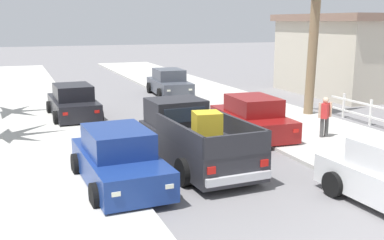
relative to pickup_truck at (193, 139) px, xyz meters
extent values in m
cube|color=beige|center=(-4.73, 4.33, -0.73)|extent=(5.07, 60.00, 0.12)
cube|color=beige|center=(5.64, 4.33, -0.73)|extent=(5.07, 60.00, 0.12)
cube|color=silver|center=(-3.59, 4.33, -0.74)|extent=(0.16, 60.00, 0.10)
cube|color=silver|center=(4.50, 4.33, -0.74)|extent=(0.16, 60.00, 0.10)
cube|color=#28282D|center=(0.01, -0.21, -0.19)|extent=(2.15, 5.18, 0.80)
cube|color=#28282D|center=(-0.06, 1.39, 0.61)|extent=(1.79, 1.58, 0.80)
cube|color=#283342|center=(-0.03, 0.63, 0.63)|extent=(1.38, 0.12, 0.44)
cube|color=#283342|center=(-0.10, 2.15, 0.63)|extent=(1.46, 0.13, 0.48)
cube|color=#28282D|center=(-0.86, -1.11, 0.49)|extent=(0.25, 3.30, 0.56)
cube|color=#28282D|center=(0.96, -1.03, 0.49)|extent=(0.25, 3.30, 0.56)
cube|color=#28282D|center=(0.13, -2.72, 0.49)|extent=(1.88, 0.19, 0.56)
cube|color=silver|center=(0.13, -2.81, -0.35)|extent=(1.83, 0.20, 0.20)
cylinder|color=black|center=(-1.04, 1.27, -0.41)|extent=(0.29, 0.77, 0.76)
cylinder|color=black|center=(0.92, 1.36, -0.41)|extent=(0.29, 0.77, 0.76)
cylinder|color=black|center=(-0.90, -1.66, -0.41)|extent=(0.29, 0.77, 0.76)
cylinder|color=black|center=(1.05, -1.57, -0.41)|extent=(0.29, 0.77, 0.76)
cube|color=red|center=(-0.62, -2.81, -0.05)|extent=(0.22, 0.05, 0.18)
cube|color=red|center=(0.88, -2.74, -0.05)|extent=(0.22, 0.05, 0.18)
cube|color=gold|center=(0.04, -0.95, 0.60)|extent=(0.83, 0.83, 0.79)
cube|color=#283342|center=(3.19, -3.92, 0.40)|extent=(1.34, 0.14, 0.50)
cylinder|color=black|center=(2.27, -3.73, -0.47)|extent=(0.25, 0.65, 0.64)
cube|color=red|center=(3.77, -2.85, -0.15)|extent=(0.20, 0.05, 0.12)
cube|color=red|center=(2.50, -2.91, -0.15)|extent=(0.20, 0.05, 0.12)
cube|color=#474C56|center=(3.58, 13.00, -0.26)|extent=(1.99, 4.29, 0.72)
cube|color=#474C56|center=(3.58, 13.10, 0.42)|extent=(1.63, 2.18, 0.64)
cube|color=#283342|center=(3.53, 12.13, 0.40)|extent=(1.37, 0.15, 0.52)
cube|color=#283342|center=(3.64, 14.07, 0.40)|extent=(1.34, 0.15, 0.50)
cylinder|color=black|center=(4.41, 11.65, -0.47)|extent=(0.25, 0.65, 0.64)
cylinder|color=black|center=(2.61, 11.75, -0.47)|extent=(0.25, 0.65, 0.64)
cylinder|color=black|center=(4.55, 14.25, -0.47)|extent=(0.25, 0.65, 0.64)
cylinder|color=black|center=(2.75, 14.35, -0.47)|extent=(0.25, 0.65, 0.64)
cube|color=red|center=(4.33, 15.07, -0.15)|extent=(0.20, 0.05, 0.12)
cube|color=white|center=(4.08, 10.86, -0.19)|extent=(0.20, 0.05, 0.10)
cube|color=red|center=(3.06, 15.14, -0.15)|extent=(0.20, 0.05, 0.12)
cube|color=white|center=(2.85, 10.93, -0.19)|extent=(0.20, 0.05, 0.10)
cube|color=maroon|center=(3.33, 2.47, -0.26)|extent=(1.97, 4.28, 0.72)
cube|color=maroon|center=(3.32, 2.37, 0.42)|extent=(1.62, 2.17, 0.64)
cube|color=#283342|center=(3.37, 3.34, 0.40)|extent=(1.37, 0.15, 0.52)
cube|color=#283342|center=(3.27, 1.40, 0.40)|extent=(1.34, 0.15, 0.50)
cylinder|color=black|center=(2.49, 3.82, -0.47)|extent=(0.25, 0.65, 0.64)
cylinder|color=black|center=(4.29, 3.73, -0.47)|extent=(0.25, 0.65, 0.64)
cylinder|color=black|center=(2.36, 1.22, -0.47)|extent=(0.25, 0.65, 0.64)
cylinder|color=black|center=(4.16, 1.13, -0.47)|extent=(0.25, 0.65, 0.64)
cube|color=red|center=(2.59, 0.39, -0.15)|extent=(0.20, 0.05, 0.12)
cube|color=white|center=(2.82, 4.61, -0.19)|extent=(0.20, 0.05, 0.10)
cube|color=red|center=(3.86, 0.33, -0.15)|extent=(0.20, 0.05, 0.12)
cube|color=white|center=(4.05, 4.55, -0.19)|extent=(0.20, 0.05, 0.10)
cube|color=navy|center=(-2.49, -1.06, -0.26)|extent=(1.92, 4.26, 0.72)
cube|color=navy|center=(-2.50, -0.96, 0.42)|extent=(1.60, 2.16, 0.64)
cube|color=#283342|center=(-2.46, -1.93, 0.40)|extent=(1.37, 0.13, 0.52)
cube|color=#283342|center=(-2.53, 0.01, 0.40)|extent=(1.34, 0.13, 0.50)
cylinder|color=black|center=(-1.54, -2.33, -0.47)|extent=(0.24, 0.65, 0.64)
cylinder|color=black|center=(-3.35, -2.40, -0.47)|extent=(0.24, 0.65, 0.64)
cylinder|color=black|center=(-1.64, 0.27, -0.47)|extent=(0.24, 0.65, 0.64)
cylinder|color=black|center=(-3.44, 0.20, -0.47)|extent=(0.24, 0.65, 0.64)
cube|color=red|center=(-1.94, 1.07, -0.15)|extent=(0.20, 0.05, 0.12)
cube|color=white|center=(-1.80, -3.15, -0.19)|extent=(0.20, 0.05, 0.10)
cube|color=red|center=(-3.21, 1.02, -0.15)|extent=(0.20, 0.05, 0.12)
cube|color=white|center=(-3.03, -3.20, -0.19)|extent=(0.20, 0.05, 0.10)
cube|color=black|center=(-2.51, 8.27, -0.26)|extent=(1.88, 4.25, 0.72)
cube|color=black|center=(-2.50, 8.18, 0.42)|extent=(1.58, 2.14, 0.64)
cube|color=#283342|center=(-2.53, 9.14, 0.40)|extent=(1.37, 0.12, 0.52)
cube|color=#283342|center=(-2.48, 7.21, 0.40)|extent=(1.34, 0.12, 0.50)
cylinder|color=black|center=(-3.45, 9.55, -0.47)|extent=(0.24, 0.65, 0.64)
cylinder|color=black|center=(-1.64, 9.60, -0.47)|extent=(0.24, 0.65, 0.64)
cylinder|color=black|center=(-3.37, 6.95, -0.47)|extent=(0.24, 0.65, 0.64)
cylinder|color=black|center=(-1.57, 7.00, -0.47)|extent=(0.24, 0.65, 0.64)
cube|color=red|center=(-3.08, 6.15, -0.15)|extent=(0.20, 0.05, 0.12)
cube|color=white|center=(-3.18, 10.37, -0.19)|extent=(0.20, 0.05, 0.10)
cube|color=red|center=(-1.81, 6.18, -0.15)|extent=(0.20, 0.05, 0.12)
cube|color=white|center=(-1.95, 10.40, -0.19)|extent=(0.20, 0.05, 0.10)
cylinder|color=#846B4C|center=(7.58, 4.84, 2.57)|extent=(0.42, 0.63, 6.74)
cube|color=white|center=(8.85, 2.36, -0.24)|extent=(0.05, 0.12, 1.10)
cube|color=white|center=(8.85, 4.06, -0.24)|extent=(0.05, 0.12, 1.10)
cube|color=beige|center=(14.65, 9.90, 1.34)|extent=(7.29, 7.63, 4.28)
cube|color=#846656|center=(14.65, 9.90, 3.68)|extent=(7.79, 8.13, 0.40)
cylinder|color=#4C4C4C|center=(5.44, 1.03, -0.38)|extent=(0.14, 0.14, 0.82)
cylinder|color=#4C4C4C|center=(5.64, 1.03, -0.38)|extent=(0.14, 0.14, 0.82)
cube|color=red|center=(5.54, 1.03, 0.30)|extent=(0.43, 0.41, 0.55)
sphere|color=beige|center=(5.54, 1.03, 0.69)|extent=(0.22, 0.22, 0.22)
cylinder|color=beige|center=(5.30, 1.03, 0.33)|extent=(0.09, 0.09, 0.55)
cylinder|color=beige|center=(5.78, 1.03, 0.33)|extent=(0.09, 0.09, 0.55)
camera|label=1|loc=(-4.92, -12.61, 3.47)|focal=43.48mm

